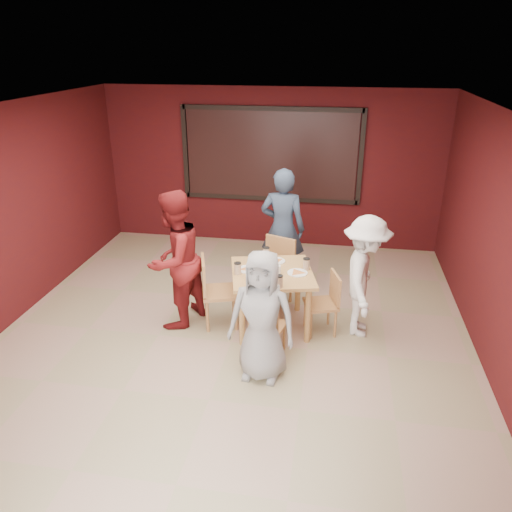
% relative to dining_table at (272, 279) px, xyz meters
% --- Properties ---
extents(floor, '(7.00, 7.00, 0.00)m').
position_rel_dining_table_xyz_m(floor, '(-0.45, -0.47, -0.70)').
color(floor, tan).
rests_on(floor, ground).
extents(window_blinds, '(3.00, 0.02, 1.50)m').
position_rel_dining_table_xyz_m(window_blinds, '(-0.45, 2.98, 0.95)').
color(window_blinds, black).
extents(dining_table, '(1.23, 1.23, 0.95)m').
position_rel_dining_table_xyz_m(dining_table, '(0.00, 0.00, 0.00)').
color(dining_table, tan).
rests_on(dining_table, floor).
extents(chair_front, '(0.44, 0.44, 0.77)m').
position_rel_dining_table_xyz_m(chair_front, '(0.03, -0.70, -0.26)').
color(chair_front, '#B47E46').
rests_on(chair_front, floor).
extents(chair_back, '(0.60, 0.60, 0.96)m').
position_rel_dining_table_xyz_m(chair_back, '(-0.04, 0.69, -0.15)').
color(chair_back, '#B47E46').
rests_on(chair_back, floor).
extents(chair_left, '(0.58, 0.58, 0.95)m').
position_rel_dining_table_xyz_m(chair_left, '(-0.75, -0.07, -0.16)').
color(chair_left, '#B47E46').
rests_on(chair_left, floor).
extents(chair_right, '(0.49, 0.49, 0.82)m').
position_rel_dining_table_xyz_m(chair_right, '(0.70, -0.01, -0.24)').
color(chair_right, '#B47E46').
rests_on(chair_right, floor).
extents(diner_front, '(0.79, 0.56, 1.51)m').
position_rel_dining_table_xyz_m(diner_front, '(0.04, -1.06, 0.06)').
color(diner_front, '#9D9D9D').
rests_on(diner_front, floor).
extents(diner_back, '(0.71, 0.50, 1.84)m').
position_rel_dining_table_xyz_m(diner_back, '(-0.02, 1.26, 0.22)').
color(diner_back, '#33435B').
rests_on(diner_back, floor).
extents(diner_left, '(0.96, 1.08, 1.82)m').
position_rel_dining_table_xyz_m(diner_left, '(-1.25, -0.10, 0.21)').
color(diner_left, maroon).
rests_on(diner_left, floor).
extents(diner_right, '(0.65, 1.05, 1.58)m').
position_rel_dining_table_xyz_m(diner_right, '(1.15, 0.06, 0.09)').
color(diner_right, white).
rests_on(diner_right, floor).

